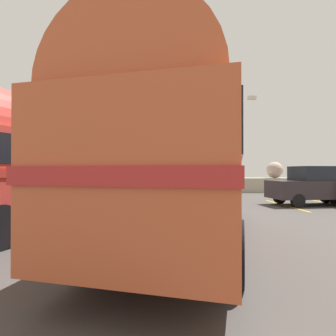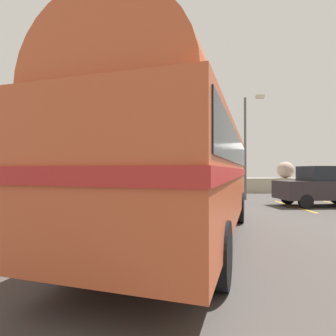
{
  "view_description": "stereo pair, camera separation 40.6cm",
  "coord_description": "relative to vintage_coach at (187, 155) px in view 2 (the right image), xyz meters",
  "views": [
    {
      "loc": [
        -2.35,
        -9.44,
        1.68
      ],
      "look_at": [
        -2.01,
        -1.34,
        1.75
      ],
      "focal_mm": 29.74,
      "sensor_mm": 36.0,
      "label": 1
    },
    {
      "loc": [
        -1.95,
        -9.44,
        1.68
      ],
      "look_at": [
        -2.01,
        -1.34,
        1.75
      ],
      "focal_mm": 29.74,
      "sensor_mm": 36.0,
      "label": 2
    }
  ],
  "objects": [
    {
      "name": "ground",
      "position": [
        1.55,
        2.7,
        -2.04
      ],
      "size": [
        32.0,
        26.0,
        0.02
      ],
      "color": "#443F3D"
    },
    {
      "name": "breakwater",
      "position": [
        1.42,
        14.53,
        -1.38
      ],
      "size": [
        31.36,
        2.25,
        2.37
      ],
      "color": "#B0AA92",
      "rests_on": "ground"
    },
    {
      "name": "vintage_coach",
      "position": [
        0.0,
        0.0,
        0.0
      ],
      "size": [
        4.8,
        8.91,
        3.7
      ],
      "rotation": [
        0.0,
        0.0,
        -0.29
      ],
      "color": "black",
      "rests_on": "ground"
    },
    {
      "name": "second_coach",
      "position": [
        -4.07,
        2.0,
        0.0
      ],
      "size": [
        5.61,
        8.82,
        3.7
      ],
      "rotation": [
        0.0,
        0.0,
        -0.41
      ],
      "color": "black",
      "rests_on": "ground"
    },
    {
      "name": "parked_car_nearest",
      "position": [
        6.76,
        6.28,
        -1.08
      ],
      "size": [
        4.24,
        2.08,
        1.86
      ],
      "rotation": [
        0.0,
        0.0,
        1.67
      ],
      "color": "black",
      "rests_on": "ground"
    },
    {
      "name": "lamp_post",
      "position": [
        3.93,
        8.9,
        1.25
      ],
      "size": [
        0.93,
        0.79,
        5.8
      ],
      "color": "#5B5B60",
      "rests_on": "ground"
    }
  ]
}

